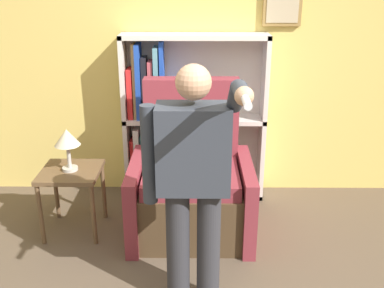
{
  "coord_description": "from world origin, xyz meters",
  "views": [
    {
      "loc": [
        -0.12,
        -2.15,
        2.06
      ],
      "look_at": [
        -0.15,
        0.73,
        0.96
      ],
      "focal_mm": 42.0,
      "sensor_mm": 36.0,
      "label": 1
    }
  ],
  "objects_px": {
    "bookcase": "(176,122)",
    "person_standing": "(193,178)",
    "side_table": "(71,180)",
    "table_lamp": "(67,140)",
    "armchair": "(191,186)"
  },
  "relations": [
    {
      "from": "bookcase",
      "to": "side_table",
      "type": "distance_m",
      "value": 1.11
    },
    {
      "from": "armchair",
      "to": "side_table",
      "type": "distance_m",
      "value": 0.99
    },
    {
      "from": "person_standing",
      "to": "table_lamp",
      "type": "distance_m",
      "value": 1.35
    },
    {
      "from": "side_table",
      "to": "table_lamp",
      "type": "height_order",
      "value": "table_lamp"
    },
    {
      "from": "armchair",
      "to": "side_table",
      "type": "bearing_deg",
      "value": -177.47
    },
    {
      "from": "bookcase",
      "to": "side_table",
      "type": "height_order",
      "value": "bookcase"
    },
    {
      "from": "bookcase",
      "to": "armchair",
      "type": "bearing_deg",
      "value": -76.69
    },
    {
      "from": "person_standing",
      "to": "armchair",
      "type": "bearing_deg",
      "value": 91.32
    },
    {
      "from": "bookcase",
      "to": "side_table",
      "type": "relative_size",
      "value": 2.8
    },
    {
      "from": "person_standing",
      "to": "side_table",
      "type": "relative_size",
      "value": 2.86
    },
    {
      "from": "armchair",
      "to": "person_standing",
      "type": "bearing_deg",
      "value": -88.68
    },
    {
      "from": "armchair",
      "to": "person_standing",
      "type": "height_order",
      "value": "person_standing"
    },
    {
      "from": "armchair",
      "to": "table_lamp",
      "type": "bearing_deg",
      "value": -177.47
    },
    {
      "from": "bookcase",
      "to": "person_standing",
      "type": "relative_size",
      "value": 0.98
    },
    {
      "from": "armchair",
      "to": "person_standing",
      "type": "distance_m",
      "value": 1.07
    }
  ]
}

